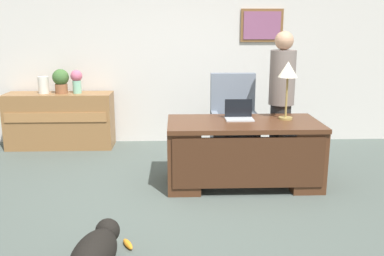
# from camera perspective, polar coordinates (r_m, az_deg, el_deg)

# --- Properties ---
(ground_plane) EXTENTS (12.00, 12.00, 0.00)m
(ground_plane) POSITION_cam_1_polar(r_m,az_deg,el_deg) (4.49, -0.05, -10.26)
(ground_plane) COLOR #4C5651
(back_wall) EXTENTS (7.00, 0.16, 2.70)m
(back_wall) POSITION_cam_1_polar(r_m,az_deg,el_deg) (6.72, -0.81, 9.64)
(back_wall) COLOR silver
(back_wall) RESTS_ON ground_plane
(desk) EXTENTS (1.73, 0.85, 0.75)m
(desk) POSITION_cam_1_polar(r_m,az_deg,el_deg) (4.95, 6.87, -3.06)
(desk) COLOR #4C2B19
(desk) RESTS_ON ground_plane
(credenza) EXTENTS (1.57, 0.50, 0.83)m
(credenza) POSITION_cam_1_polar(r_m,az_deg,el_deg) (6.74, -17.17, 0.97)
(credenza) COLOR olive
(credenza) RESTS_ON ground_plane
(armchair) EXTENTS (0.60, 0.59, 1.18)m
(armchair) POSITION_cam_1_polar(r_m,az_deg,el_deg) (5.78, 5.56, 0.55)
(armchair) COLOR slate
(armchair) RESTS_ON ground_plane
(person_standing) EXTENTS (0.32, 0.32, 1.74)m
(person_standing) POSITION_cam_1_polar(r_m,az_deg,el_deg) (5.52, 11.84, 3.83)
(person_standing) COLOR #262323
(person_standing) RESTS_ON ground_plane
(dog_lying) EXTENTS (0.41, 0.80, 0.30)m
(dog_lying) POSITION_cam_1_polar(r_m,az_deg,el_deg) (3.41, -12.77, -15.88)
(dog_lying) COLOR black
(dog_lying) RESTS_ON ground_plane
(laptop) EXTENTS (0.32, 0.22, 0.22)m
(laptop) POSITION_cam_1_polar(r_m,az_deg,el_deg) (4.99, 6.28, 1.82)
(laptop) COLOR #B2B5BA
(laptop) RESTS_ON desk
(desk_lamp) EXTENTS (0.22, 0.22, 0.67)m
(desk_lamp) POSITION_cam_1_polar(r_m,az_deg,el_deg) (5.01, 12.67, 7.14)
(desk_lamp) COLOR #9E8447
(desk_lamp) RESTS_ON desk
(vase_with_flowers) EXTENTS (0.17, 0.17, 0.34)m
(vase_with_flowers) POSITION_cam_1_polar(r_m,az_deg,el_deg) (6.57, -15.15, 6.20)
(vase_with_flowers) COLOR #81C1A5
(vase_with_flowers) RESTS_ON credenza
(vase_empty) EXTENTS (0.16, 0.16, 0.25)m
(vase_empty) POSITION_cam_1_polar(r_m,az_deg,el_deg) (6.70, -19.21, 5.44)
(vase_empty) COLOR silver
(vase_empty) RESTS_ON credenza
(potted_plant) EXTENTS (0.24, 0.24, 0.36)m
(potted_plant) POSITION_cam_1_polar(r_m,az_deg,el_deg) (6.62, -17.11, 6.14)
(potted_plant) COLOR brown
(potted_plant) RESTS_ON credenza
(dog_toy_bone) EXTENTS (0.13, 0.18, 0.05)m
(dog_toy_bone) POSITION_cam_1_polar(r_m,az_deg,el_deg) (3.75, -8.56, -15.07)
(dog_toy_bone) COLOR orange
(dog_toy_bone) RESTS_ON ground_plane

